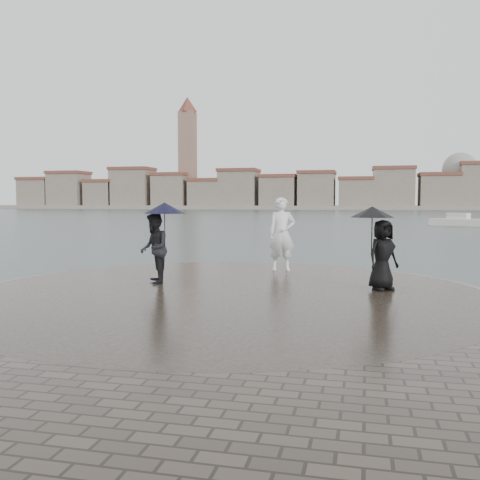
# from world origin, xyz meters

# --- Properties ---
(ground) EXTENTS (400.00, 400.00, 0.00)m
(ground) POSITION_xyz_m (0.00, 0.00, 0.00)
(ground) COLOR #2B3835
(ground) RESTS_ON ground
(kerb_ring) EXTENTS (12.50, 12.50, 0.32)m
(kerb_ring) POSITION_xyz_m (0.00, 3.50, 0.16)
(kerb_ring) COLOR gray
(kerb_ring) RESTS_ON ground
(quay_tip) EXTENTS (11.90, 11.90, 0.36)m
(quay_tip) POSITION_xyz_m (0.00, 3.50, 0.18)
(quay_tip) COLOR #2D261E
(quay_tip) RESTS_ON ground
(statue) EXTENTS (0.90, 0.70, 2.19)m
(statue) POSITION_xyz_m (0.66, 7.47, 1.45)
(statue) COLOR white
(statue) RESTS_ON quay_tip
(visitor_left) EXTENTS (1.26, 1.16, 2.04)m
(visitor_left) POSITION_xyz_m (-2.02, 4.22, 1.48)
(visitor_left) COLOR black
(visitor_left) RESTS_ON quay_tip
(visitor_right) EXTENTS (1.25, 1.09, 1.95)m
(visitor_right) POSITION_xyz_m (3.42, 4.49, 1.48)
(visitor_right) COLOR black
(visitor_right) RESTS_ON quay_tip
(far_skyline) EXTENTS (260.00, 20.00, 37.00)m
(far_skyline) POSITION_xyz_m (-6.29, 160.71, 5.61)
(far_skyline) COLOR gray
(far_skyline) RESTS_ON ground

